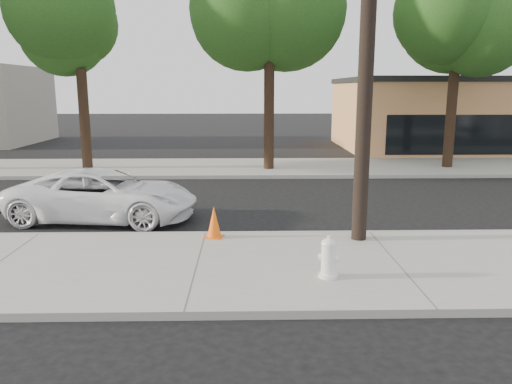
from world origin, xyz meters
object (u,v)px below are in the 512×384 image
at_px(police_cruiser, 104,195).
at_px(utility_pole, 367,35).
at_px(fire_hydrant, 329,258).
at_px(traffic_cone, 214,222).

bearing_deg(police_cruiser, utility_pole, -103.52).
distance_m(fire_hydrant, traffic_cone, 3.43).
bearing_deg(police_cruiser, fire_hydrant, -124.75).
bearing_deg(utility_pole, police_cruiser, 159.79).
height_order(fire_hydrant, traffic_cone, same).
distance_m(utility_pole, police_cruiser, 8.01).
bearing_deg(fire_hydrant, police_cruiser, 156.82).
bearing_deg(utility_pole, traffic_cone, 176.60).
height_order(utility_pole, police_cruiser, utility_pole).
relative_size(utility_pole, police_cruiser, 1.78).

